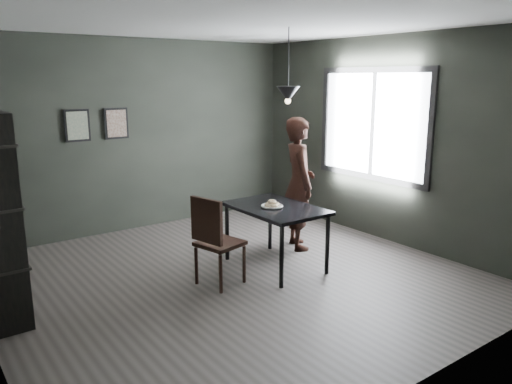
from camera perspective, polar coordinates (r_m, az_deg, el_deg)
ground at (r=5.81m, az=-2.53°, el=-9.73°), size 5.00×5.00×0.00m
back_wall at (r=7.62m, az=-13.20°, el=6.30°), size 5.00×0.10×2.80m
ceiling at (r=5.39m, az=-2.85°, el=18.93°), size 5.00×5.00×0.02m
window_assembly at (r=7.19m, az=13.18°, el=7.53°), size 0.04×1.96×1.56m
cafe_table at (r=5.92m, az=2.24°, el=-2.39°), size 0.80×1.20×0.75m
white_plate at (r=5.86m, az=1.85°, el=-1.69°), size 0.23×0.23×0.01m
donut_pile at (r=5.86m, az=1.85°, el=-1.39°), size 0.19×0.19×0.08m
woman at (r=6.60m, az=4.91°, el=0.97°), size 0.65×0.75×1.75m
wood_chair at (r=5.41m, az=-4.82°, el=-5.03°), size 0.53×0.53×1.01m
pendant_lamp at (r=5.95m, az=3.67°, el=11.13°), size 0.28×0.28×0.86m
framed_print_left at (r=7.26m, az=-19.75°, el=7.16°), size 0.34×0.04×0.44m
framed_print_right at (r=7.44m, az=-15.67°, el=7.56°), size 0.34×0.04×0.44m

